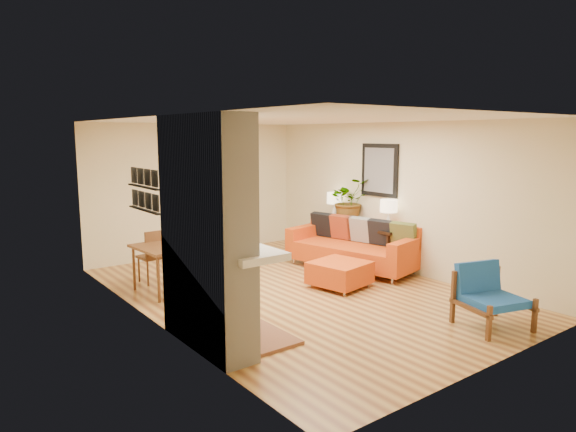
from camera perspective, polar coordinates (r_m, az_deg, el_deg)
name	(u,v)px	position (r m, az deg, el deg)	size (l,w,h in m)	color
room_shell	(238,193)	(10.18, -5.55, 2.53)	(6.50, 6.50, 6.50)	tan
fireplace	(209,238)	(5.78, -8.73, -2.47)	(1.09, 1.68, 2.60)	white
sofa	(355,246)	(9.33, 7.46, -3.31)	(1.48, 2.48, 0.91)	silver
ottoman	(340,272)	(8.17, 5.77, -6.26)	(0.94, 0.94, 0.40)	silver
blue_chair	(487,292)	(6.97, 21.28, -7.92)	(0.92, 0.90, 0.78)	brown
dining_table	(166,255)	(8.03, -13.42, -4.22)	(0.76, 1.65, 0.88)	brown
console_table	(358,232)	(9.71, 7.83, -1.79)	(0.34, 1.85, 0.72)	black
lamp_near	(389,211)	(9.13, 11.12, 0.54)	(0.30, 0.30, 0.54)	white
lamp_far	(334,203)	(10.11, 5.18, 1.48)	(0.30, 0.30, 0.54)	white
houseplant	(349,200)	(9.79, 6.83, 1.74)	(0.77, 0.67, 0.86)	#1E5919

